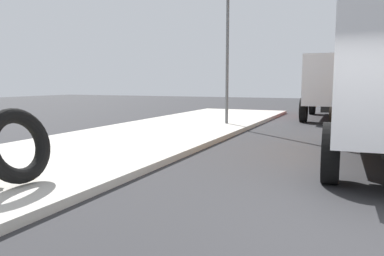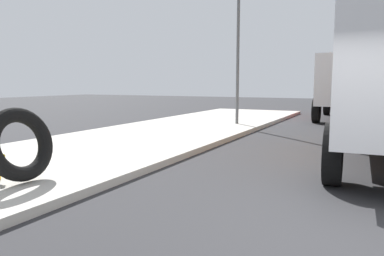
# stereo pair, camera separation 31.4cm
# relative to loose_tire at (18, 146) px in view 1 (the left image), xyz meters

# --- Properties ---
(ground_plane) EXTENTS (80.00, 80.00, 0.00)m
(ground_plane) POSITION_rel_loose_tire_xyz_m (-0.09, -5.23, -0.78)
(ground_plane) COLOR #2D2D30
(loose_tire) EXTENTS (1.26, 0.58, 1.26)m
(loose_tire) POSITION_rel_loose_tire_xyz_m (0.00, 0.00, 0.00)
(loose_tire) COLOR black
(loose_tire) RESTS_ON sidewalk_curb
(dump_truck_red) EXTENTS (7.05, 2.93, 3.00)m
(dump_truck_red) POSITION_rel_loose_tire_xyz_m (15.41, -3.98, 0.83)
(dump_truck_red) COLOR red
(dump_truck_red) RESTS_ON ground
(street_light_pole) EXTENTS (0.12, 0.12, 6.48)m
(street_light_pole) POSITION_rel_loose_tire_xyz_m (10.05, -0.18, 2.61)
(street_light_pole) COLOR #595B5E
(street_light_pole) RESTS_ON sidewalk_curb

